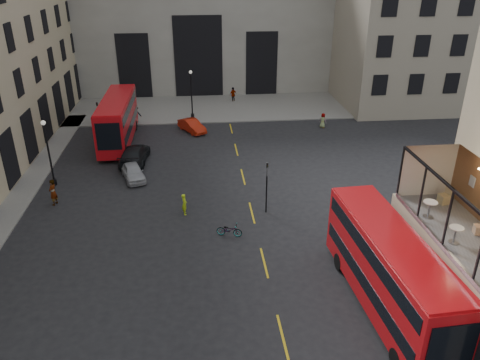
{
  "coord_description": "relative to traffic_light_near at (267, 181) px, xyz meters",
  "views": [
    {
      "loc": [
        -5.68,
        -16.53,
        16.29
      ],
      "look_at": [
        -2.93,
        11.18,
        3.0
      ],
      "focal_mm": 35.0,
      "sensor_mm": 36.0,
      "label": 1
    }
  ],
  "objects": [
    {
      "name": "car_a",
      "position": [
        -9.89,
        6.5,
        -1.79
      ],
      "size": [
        2.57,
        4.02,
        1.27
      ],
      "primitive_type": "imported",
      "rotation": [
        0.0,
        0.0,
        0.31
      ],
      "color": "#A8AAB0",
      "rests_on": "ground"
    },
    {
      "name": "bus_far",
      "position": [
        -12.07,
        15.07,
        0.04
      ],
      "size": [
        2.54,
        10.99,
        4.39
      ],
      "color": "red",
      "rests_on": "ground"
    },
    {
      "name": "traffic_light_far",
      "position": [
        -14.0,
        16.0,
        0.0
      ],
      "size": [
        0.16,
        0.2,
        3.8
      ],
      "color": "black",
      "rests_on": "ground"
    },
    {
      "name": "cafe_table_mid",
      "position": [
        6.74,
        -11.66,
        2.7
      ],
      "size": [
        0.64,
        0.64,
        0.8
      ],
      "color": "beige",
      "rests_on": "cafe_floor"
    },
    {
      "name": "pedestrian_e",
      "position": [
        -15.14,
        2.66,
        -1.44
      ],
      "size": [
        0.67,
        0.83,
        1.97
      ],
      "primitive_type": "imported",
      "rotation": [
        0.0,
        0.0,
        4.4
      ],
      "color": "gray",
      "rests_on": "ground"
    },
    {
      "name": "host_frontage",
      "position": [
        7.5,
        -12.0,
        -0.17
      ],
      "size": [
        3.0,
        11.0,
        4.5
      ],
      "primitive_type": "cube",
      "color": "#C8B696",
      "rests_on": "ground"
    },
    {
      "name": "street_lamp_a",
      "position": [
        -16.0,
        6.0,
        -0.03
      ],
      "size": [
        0.36,
        0.36,
        5.33
      ],
      "color": "black",
      "rests_on": "ground"
    },
    {
      "name": "car_b",
      "position": [
        -5.08,
        17.5,
        -1.79
      ],
      "size": [
        3.08,
        4.0,
        1.27
      ],
      "primitive_type": "imported",
      "rotation": [
        0.0,
        0.0,
        0.52
      ],
      "color": "#B11E0A",
      "rests_on": "ground"
    },
    {
      "name": "pedestrian_a",
      "position": [
        -11.95,
        23.55,
        -1.54
      ],
      "size": [
        0.96,
        0.81,
        1.77
      ],
      "primitive_type": "imported",
      "rotation": [
        0.0,
        0.0,
        -0.18
      ],
      "color": "gray",
      "rests_on": "ground"
    },
    {
      "name": "cafe_chair_c",
      "position": [
        8.26,
        -11.06,
        2.42
      ],
      "size": [
        0.47,
        0.47,
        0.8
      ],
      "color": "#DDA97F",
      "rests_on": "cafe_floor"
    },
    {
      "name": "bicycle",
      "position": [
        -2.82,
        -2.84,
        -1.99
      ],
      "size": [
        1.77,
        1.04,
        0.88
      ],
      "primitive_type": "imported",
      "rotation": [
        0.0,
        0.0,
        1.28
      ],
      "color": "gray",
      "rests_on": "ground"
    },
    {
      "name": "cafe_floor",
      "position": [
        7.5,
        -12.0,
        2.12
      ],
      "size": [
        3.0,
        10.0,
        0.1
      ],
      "primitive_type": "cube",
      "color": "slate",
      "rests_on": "host_frontage"
    },
    {
      "name": "pedestrian_b",
      "position": [
        -11.08,
        20.88,
        -1.48
      ],
      "size": [
        1.4,
        1.1,
        1.9
      ],
      "primitive_type": "imported",
      "rotation": [
        0.0,
        0.0,
        0.38
      ],
      "color": "gray",
      "rests_on": "ground"
    },
    {
      "name": "building_right",
      "position": [
        21.0,
        27.97,
        7.97
      ],
      "size": [
        16.6,
        18.6,
        20.0
      ],
      "color": "gray",
      "rests_on": "ground"
    },
    {
      "name": "cafe_chair_d",
      "position": [
        8.09,
        -8.04,
        2.47
      ],
      "size": [
        0.55,
        0.55,
        0.96
      ],
      "color": "tan",
      "rests_on": "cafe_floor"
    },
    {
      "name": "pedestrian_c",
      "position": [
        0.08,
        28.0,
        -1.5
      ],
      "size": [
        1.15,
        0.98,
        1.84
      ],
      "primitive_type": "imported",
      "rotation": [
        0.0,
        0.0,
        3.74
      ],
      "color": "gray",
      "rests_on": "ground"
    },
    {
      "name": "pavement_far",
      "position": [
        -5.0,
        26.0,
        -2.36
      ],
      "size": [
        40.0,
        12.0,
        0.12
      ],
      "primitive_type": "cube",
      "color": "slate",
      "rests_on": "ground"
    },
    {
      "name": "cyclist",
      "position": [
        -5.7,
        0.3,
        -1.65
      ],
      "size": [
        0.45,
        0.61,
        1.56
      ],
      "primitive_type": "imported",
      "rotation": [
        0.0,
        0.0,
        1.71
      ],
      "color": "#AFD816",
      "rests_on": "ground"
    },
    {
      "name": "street_lamp_b",
      "position": [
        -5.0,
        22.0,
        -0.03
      ],
      "size": [
        0.36,
        0.36,
        5.33
      ],
      "color": "black",
      "rests_on": "ground"
    },
    {
      "name": "bus_near",
      "position": [
        4.5,
        -10.44,
        0.01
      ],
      "size": [
        3.1,
        11.0,
        4.34
      ],
      "color": "#B40C11",
      "rests_on": "ground"
    },
    {
      "name": "cafe_table_far",
      "position": [
        6.64,
        -9.33,
        2.74
      ],
      "size": [
        0.69,
        0.69,
        0.86
      ],
      "color": "white",
      "rests_on": "cafe_floor"
    },
    {
      "name": "pedestrian_d",
      "position": [
        8.65,
        17.43,
        -1.65
      ],
      "size": [
        0.9,
        0.86,
        1.55
      ],
      "primitive_type": "imported",
      "rotation": [
        0.0,
        0.0,
        2.45
      ],
      "color": "gray",
      "rests_on": "ground"
    },
    {
      "name": "traffic_light_near",
      "position": [
        0.0,
        0.0,
        0.0
      ],
      "size": [
        0.16,
        0.2,
        3.8
      ],
      "color": "black",
      "rests_on": "ground"
    },
    {
      "name": "gateway",
      "position": [
        -4.0,
        35.99,
        6.96
      ],
      "size": [
        35.0,
        10.6,
        18.0
      ],
      "color": "#A09F95",
      "rests_on": "ground"
    },
    {
      "name": "ground",
      "position": [
        1.0,
        -12.0,
        -2.42
      ],
      "size": [
        140.0,
        140.0,
        0.0
      ],
      "primitive_type": "plane",
      "color": "black",
      "rests_on": "ground"
    },
    {
      "name": "car_c",
      "position": [
        -10.13,
        9.88,
        -1.66
      ],
      "size": [
        2.54,
        5.42,
        1.53
      ],
      "primitive_type": "imported",
      "rotation": [
        0.0,
        0.0,
        3.06
      ],
      "color": "black",
      "rests_on": "ground"
    }
  ]
}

